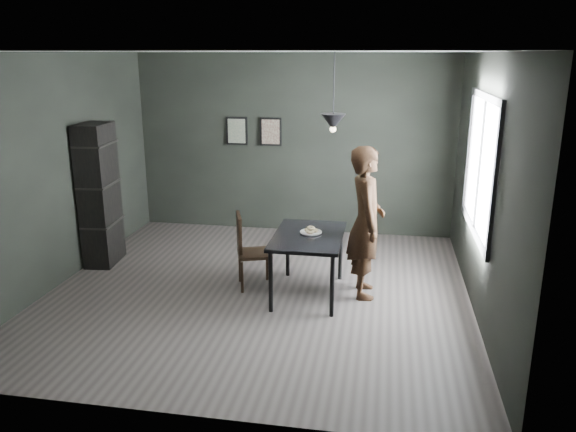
% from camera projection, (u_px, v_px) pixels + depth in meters
% --- Properties ---
extents(ground, '(5.00, 5.00, 0.00)m').
position_uv_depth(ground, '(259.00, 290.00, 6.85)').
color(ground, '#36312F').
rests_on(ground, ground).
extents(back_wall, '(5.00, 0.10, 2.80)m').
position_uv_depth(back_wall, '(293.00, 145.00, 8.82)').
color(back_wall, black).
rests_on(back_wall, ground).
extents(ceiling, '(5.00, 5.00, 0.02)m').
position_uv_depth(ceiling, '(255.00, 52.00, 6.06)').
color(ceiling, silver).
rests_on(ceiling, ground).
extents(window_assembly, '(0.04, 1.96, 1.56)m').
position_uv_depth(window_assembly, '(480.00, 165.00, 6.17)').
color(window_assembly, white).
rests_on(window_assembly, ground).
extents(cafe_table, '(0.80, 1.20, 0.75)m').
position_uv_depth(cafe_table, '(308.00, 241.00, 6.56)').
color(cafe_table, black).
rests_on(cafe_table, ground).
extents(white_plate, '(0.23, 0.23, 0.01)m').
position_uv_depth(white_plate, '(311.00, 233.00, 6.59)').
color(white_plate, silver).
rests_on(white_plate, cafe_table).
extents(donut_pile, '(0.17, 0.16, 0.07)m').
position_uv_depth(donut_pile, '(311.00, 230.00, 6.58)').
color(donut_pile, beige).
rests_on(donut_pile, white_plate).
extents(woman, '(0.51, 0.71, 1.79)m').
position_uv_depth(woman, '(366.00, 222.00, 6.51)').
color(woman, black).
rests_on(woman, ground).
extents(wood_chair, '(0.51, 0.51, 0.93)m').
position_uv_depth(wood_chair, '(248.00, 246.00, 6.82)').
color(wood_chair, black).
rests_on(wood_chair, ground).
extents(shelf_unit, '(0.42, 0.67, 1.91)m').
position_uv_depth(shelf_unit, '(99.00, 195.00, 7.53)').
color(shelf_unit, black).
rests_on(shelf_unit, ground).
extents(pendant_lamp, '(0.28, 0.28, 0.86)m').
position_uv_depth(pendant_lamp, '(333.00, 122.00, 6.23)').
color(pendant_lamp, black).
rests_on(pendant_lamp, ground).
extents(framed_print_left, '(0.34, 0.04, 0.44)m').
position_uv_depth(framed_print_left, '(237.00, 131.00, 8.88)').
color(framed_print_left, black).
rests_on(framed_print_left, ground).
extents(framed_print_right, '(0.34, 0.04, 0.44)m').
position_uv_depth(framed_print_right, '(271.00, 132.00, 8.79)').
color(framed_print_right, black).
rests_on(framed_print_right, ground).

